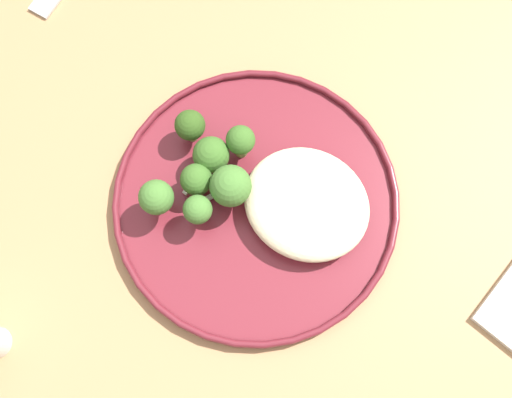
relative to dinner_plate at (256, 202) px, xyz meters
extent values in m
plane|color=#2D2B28|center=(0.02, 0.03, -0.75)|extent=(6.00, 6.00, 0.00)
cube|color=#9E754C|center=(0.02, 0.03, -0.03)|extent=(1.40, 1.00, 0.04)
cylinder|color=maroon|center=(0.00, 0.00, 0.00)|extent=(0.29, 0.29, 0.01)
torus|color=maroon|center=(0.00, 0.00, 0.01)|extent=(0.29, 0.29, 0.01)
ellipsoid|color=beige|center=(-0.05, -0.02, 0.02)|extent=(0.13, 0.11, 0.04)
cylinder|color=#DBB77A|center=(-0.08, -0.02, 0.01)|extent=(0.03, 0.03, 0.01)
cylinder|color=#8E774F|center=(-0.08, -0.02, 0.02)|extent=(0.03, 0.03, 0.00)
cylinder|color=#E5C689|center=(-0.03, -0.02, 0.01)|extent=(0.03, 0.03, 0.02)
cylinder|color=#958159|center=(-0.03, -0.02, 0.02)|extent=(0.03, 0.03, 0.00)
cylinder|color=#E5C689|center=(-0.02, -0.01, 0.01)|extent=(0.02, 0.02, 0.01)
cylinder|color=#958159|center=(-0.02, -0.01, 0.02)|extent=(0.02, 0.02, 0.00)
cylinder|color=#E5C689|center=(-0.06, -0.02, 0.01)|extent=(0.02, 0.02, 0.01)
cylinder|color=#958159|center=(-0.06, -0.02, 0.02)|extent=(0.02, 0.02, 0.00)
cylinder|color=#7A994C|center=(0.04, -0.04, 0.01)|extent=(0.02, 0.02, 0.02)
sphere|color=#386023|center=(0.04, -0.04, 0.04)|extent=(0.03, 0.03, 0.03)
cylinder|color=#89A356|center=(0.06, -0.01, 0.01)|extent=(0.02, 0.02, 0.02)
sphere|color=#386023|center=(0.06, -0.01, 0.03)|extent=(0.04, 0.04, 0.04)
cylinder|color=#89A356|center=(0.02, 0.01, 0.01)|extent=(0.01, 0.01, 0.02)
sphere|color=#42702D|center=(0.02, 0.01, 0.04)|extent=(0.04, 0.04, 0.04)
cylinder|color=#7A994C|center=(0.08, 0.05, 0.01)|extent=(0.01, 0.01, 0.03)
sphere|color=#42702D|center=(0.08, 0.05, 0.04)|extent=(0.03, 0.03, 0.03)
cylinder|color=#7A994C|center=(0.09, -0.03, 0.01)|extent=(0.01, 0.01, 0.02)
sphere|color=#2D4C19|center=(0.09, -0.03, 0.03)|extent=(0.03, 0.03, 0.03)
cylinder|color=#89A356|center=(0.06, 0.02, 0.01)|extent=(0.02, 0.02, 0.02)
sphere|color=#386023|center=(0.06, 0.02, 0.03)|extent=(0.03, 0.03, 0.03)
cylinder|color=#7A994C|center=(0.04, 0.04, 0.01)|extent=(0.01, 0.01, 0.03)
sphere|color=#42702D|center=(0.04, 0.04, 0.04)|extent=(0.03, 0.03, 0.03)
cube|color=silver|center=(0.06, 0.01, 0.01)|extent=(0.01, 0.05, 0.00)
cube|color=silver|center=(0.04, 0.02, 0.01)|extent=(0.03, 0.04, 0.00)
cube|color=silver|center=(0.05, -0.02, 0.01)|extent=(0.04, 0.02, 0.00)
cube|color=silver|center=(0.32, -0.08, -0.01)|extent=(0.02, 0.04, 0.00)
camera|label=1|loc=(-0.09, 0.14, 0.61)|focal=43.54mm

